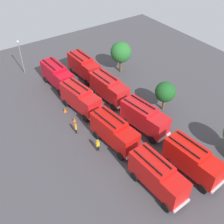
{
  "coord_description": "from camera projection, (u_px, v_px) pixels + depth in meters",
  "views": [
    {
      "loc": [
        25.07,
        -17.15,
        26.14
      ],
      "look_at": [
        0.0,
        0.0,
        1.4
      ],
      "focal_mm": 44.04,
      "sensor_mm": 36.0,
      "label": 1
    }
  ],
  "objects": [
    {
      "name": "firefighter_2",
      "position": [
        92.0,
        95.0,
        43.24
      ],
      "size": [
        0.47,
        0.34,
        1.65
      ],
      "rotation": [
        0.0,
        0.0,
        1.31
      ],
      "color": "black",
      "rests_on": "ground"
    },
    {
      "name": "fire_truck_4",
      "position": [
        84.0,
        66.0,
        47.87
      ],
      "size": [
        7.3,
        3.02,
        3.88
      ],
      "rotation": [
        0.0,
        0.0,
        0.04
      ],
      "color": "red",
      "rests_on": "ground"
    },
    {
      "name": "lamppost",
      "position": [
        21.0,
        55.0,
        47.7
      ],
      "size": [
        0.36,
        0.36,
        6.37
      ],
      "color": "slate",
      "rests_on": "ground"
    },
    {
      "name": "fire_truck_7",
      "position": [
        193.0,
        160.0,
        31.29
      ],
      "size": [
        7.38,
        3.26,
        3.88
      ],
      "rotation": [
        0.0,
        0.0,
        0.09
      ],
      "color": "red",
      "rests_on": "ground"
    },
    {
      "name": "fire_truck_5",
      "position": [
        109.0,
        88.0,
        42.6
      ],
      "size": [
        7.36,
        3.18,
        3.88
      ],
      "rotation": [
        0.0,
        0.0,
        0.07
      ],
      "color": "red",
      "rests_on": "ground"
    },
    {
      "name": "fire_truck_0",
      "position": [
        57.0,
        75.0,
        45.57
      ],
      "size": [
        7.33,
        3.08,
        3.88
      ],
      "rotation": [
        0.0,
        0.0,
        0.06
      ],
      "color": "red",
      "rests_on": "ground"
    },
    {
      "name": "traffic_cone_1",
      "position": [
        65.0,
        110.0,
        41.23
      ],
      "size": [
        0.48,
        0.48,
        0.68
      ],
      "primitive_type": "cone",
      "color": "#F2600C",
      "rests_on": "ground"
    },
    {
      "name": "ground_plane",
      "position": [
        112.0,
        119.0,
        40.06
      ],
      "size": [
        62.56,
        62.56,
        0.0
      ],
      "primitive_type": "plane",
      "color": "#423F44"
    },
    {
      "name": "traffic_cone_0",
      "position": [
        74.0,
        120.0,
        39.53
      ],
      "size": [
        0.44,
        0.44,
        0.64
      ],
      "primitive_type": "cone",
      "color": "#F2600C",
      "rests_on": "ground"
    },
    {
      "name": "firefighter_1",
      "position": [
        98.0,
        145.0,
        34.71
      ],
      "size": [
        0.28,
        0.43,
        1.75
      ],
      "rotation": [
        0.0,
        0.0,
        6.26
      ],
      "color": "black",
      "rests_on": "ground"
    },
    {
      "name": "fire_truck_3",
      "position": [
        158.0,
        175.0,
        29.58
      ],
      "size": [
        7.31,
        3.05,
        3.88
      ],
      "rotation": [
        0.0,
        0.0,
        0.05
      ],
      "color": "red",
      "rests_on": "ground"
    },
    {
      "name": "fire_truck_1",
      "position": [
        80.0,
        98.0,
        40.51
      ],
      "size": [
        7.46,
        3.53,
        3.88
      ],
      "rotation": [
        0.0,
        0.0,
        0.13
      ],
      "color": "red",
      "rests_on": "ground"
    },
    {
      "name": "firefighter_0",
      "position": [
        110.0,
        83.0,
        45.8
      ],
      "size": [
        0.39,
        0.48,
        1.72
      ],
      "rotation": [
        0.0,
        0.0,
        2.72
      ],
      "color": "black",
      "rests_on": "ground"
    },
    {
      "name": "tree_1",
      "position": [
        165.0,
        92.0,
        39.93
      ],
      "size": [
        3.05,
        3.05,
        4.73
      ],
      "color": "brown",
      "rests_on": "ground"
    },
    {
      "name": "fire_truck_2",
      "position": [
        114.0,
        131.0,
        34.98
      ],
      "size": [
        7.41,
        3.35,
        3.88
      ],
      "rotation": [
        0.0,
        0.0,
        0.1
      ],
      "color": "red",
      "rests_on": "ground"
    },
    {
      "name": "tree_0",
      "position": [
        121.0,
        52.0,
        48.17
      ],
      "size": [
        3.7,
        3.7,
        5.74
      ],
      "color": "brown",
      "rests_on": "ground"
    },
    {
      "name": "firefighter_3",
      "position": [
        76.0,
        128.0,
        37.32
      ],
      "size": [
        0.48,
        0.37,
        1.6
      ],
      "rotation": [
        0.0,
        0.0,
        1.23
      ],
      "color": "black",
      "rests_on": "ground"
    },
    {
      "name": "fire_truck_6",
      "position": [
        144.0,
        117.0,
        37.13
      ],
      "size": [
        7.47,
        3.57,
        3.88
      ],
      "rotation": [
        0.0,
        0.0,
        0.14
      ],
      "color": "red",
      "rests_on": "ground"
    },
    {
      "name": "firefighter_4",
      "position": [
        165.0,
        143.0,
        35.16
      ],
      "size": [
        0.44,
        0.48,
        1.62
      ],
      "rotation": [
        0.0,
        0.0,
        0.62
      ],
      "color": "black",
      "rests_on": "ground"
    }
  ]
}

